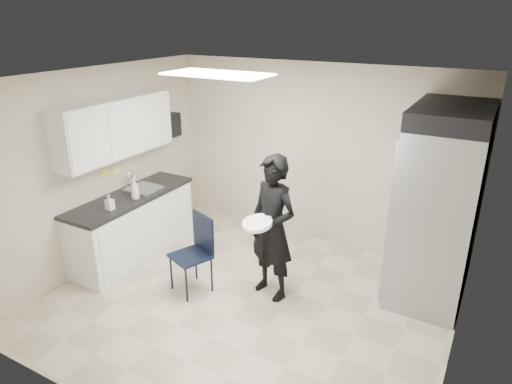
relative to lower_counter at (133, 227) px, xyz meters
The scene contains 21 objects.
floor 2.01m from the lower_counter, ahead, with size 4.50×4.50×0.00m, color #BDAB94.
ceiling 2.92m from the lower_counter, ahead, with size 4.50×4.50×0.00m, color silver.
back_wall 2.79m from the lower_counter, 42.71° to the left, with size 4.50×4.50×0.00m, color beige.
left_wall 0.94m from the lower_counter, 146.31° to the right, with size 4.00×4.00×0.00m, color beige.
right_wall 4.29m from the lower_counter, ahead, with size 4.00×4.00×0.00m, color beige.
ceiling_panel 2.54m from the lower_counter, ahead, with size 1.20×0.60×0.02m, color white.
lower_counter is the anchor object (origin of this frame).
countertop 0.46m from the lower_counter, 90.00° to the left, with size 0.64×1.95×0.05m, color black.
sink 0.51m from the lower_counter, 85.43° to the left, with size 0.42×0.40×0.14m, color gray.
faucet 0.67m from the lower_counter, 125.75° to the left, with size 0.02×0.02×0.24m, color silver.
upper_cabinets 1.40m from the lower_counter, behind, with size 0.35×1.80×0.75m, color silver.
towel_dispenser 1.67m from the lower_counter, 99.38° to the left, with size 0.22×0.30×0.35m, color black.
notice_sticker_left 0.85m from the lower_counter, 161.21° to the right, with size 0.00×0.12×0.07m, color yellow.
notice_sticker_right 0.81m from the lower_counter, 161.21° to the left, with size 0.00×0.12×0.07m, color yellow.
commercial_fridge 3.98m from the lower_counter, 15.88° to the left, with size 0.80×1.35×2.10m, color gray.
fridge_compressor 4.31m from the lower_counter, 15.88° to the left, with size 0.80×1.35×0.20m, color black.
folding_chair 1.28m from the lower_counter, 15.22° to the right, with size 0.42×0.42×0.95m, color black.
man_tuxedo 2.18m from the lower_counter, ahead, with size 0.65×0.43×1.76m, color black.
bucket_lid 2.15m from the lower_counter, ahead, with size 0.34×0.34×0.04m, color white.
soap_bottle_a 0.64m from the lower_counter, 19.74° to the right, with size 0.11×0.11×0.28m, color silver.
soap_bottle_b 0.76m from the lower_counter, 74.93° to the right, with size 0.09×0.09×0.20m, color #A0A0AC.
Camera 1 is at (2.33, -3.98, 3.21)m, focal length 32.00 mm.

